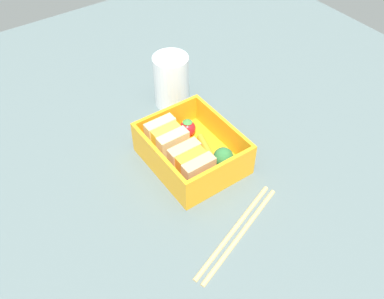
# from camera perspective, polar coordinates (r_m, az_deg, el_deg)

# --- Properties ---
(ground_plane) EXTENTS (1.20, 1.20, 0.02)m
(ground_plane) POSITION_cam_1_polar(r_m,az_deg,el_deg) (0.72, 0.00, -2.08)
(ground_plane) COLOR #4F5F60
(bento_tray) EXTENTS (0.16, 0.13, 0.01)m
(bento_tray) POSITION_cam_1_polar(r_m,az_deg,el_deg) (0.71, 0.00, -1.20)
(bento_tray) COLOR orange
(bento_tray) RESTS_ON ground_plane
(bento_rim) EXTENTS (0.16, 0.13, 0.05)m
(bento_rim) POSITION_cam_1_polar(r_m,az_deg,el_deg) (0.69, 0.00, 0.52)
(bento_rim) COLOR orange
(bento_rim) RESTS_ON bento_tray
(sandwich_left) EXTENTS (0.06, 0.05, 0.05)m
(sandwich_left) POSITION_cam_1_polar(r_m,az_deg,el_deg) (0.66, -0.08, -2.10)
(sandwich_left) COLOR tan
(sandwich_left) RESTS_ON bento_tray
(sandwich_center_left) EXTENTS (0.06, 0.05, 0.05)m
(sandwich_center_left) POSITION_cam_1_polar(r_m,az_deg,el_deg) (0.70, -3.39, 1.37)
(sandwich_center_left) COLOR #E1BF7B
(sandwich_center_left) RESTS_ON bento_tray
(broccoli_floret) EXTENTS (0.03, 0.03, 0.04)m
(broccoli_floret) POSITION_cam_1_polar(r_m,az_deg,el_deg) (0.67, 4.19, -1.13)
(broccoli_floret) COLOR #93C569
(broccoli_floret) RESTS_ON bento_tray
(carrot_stick_far_left) EXTENTS (0.05, 0.02, 0.01)m
(carrot_stick_far_left) POSITION_cam_1_polar(r_m,az_deg,el_deg) (0.71, 1.92, 0.31)
(carrot_stick_far_left) COLOR orange
(carrot_stick_far_left) RESTS_ON bento_tray
(strawberry_far_left) EXTENTS (0.03, 0.03, 0.03)m
(strawberry_far_left) POSITION_cam_1_polar(r_m,az_deg,el_deg) (0.73, -0.60, 2.93)
(strawberry_far_left) COLOR red
(strawberry_far_left) RESTS_ON bento_tray
(chopstick_pair) EXTENTS (0.08, 0.19, 0.01)m
(chopstick_pair) POSITION_cam_1_polar(r_m,az_deg,el_deg) (0.62, 6.07, -10.77)
(chopstick_pair) COLOR tan
(chopstick_pair) RESTS_ON ground_plane
(drinking_glass) EXTENTS (0.06, 0.06, 0.10)m
(drinking_glass) POSITION_cam_1_polar(r_m,az_deg,el_deg) (0.80, -2.78, 9.16)
(drinking_glass) COLOR white
(drinking_glass) RESTS_ON ground_plane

